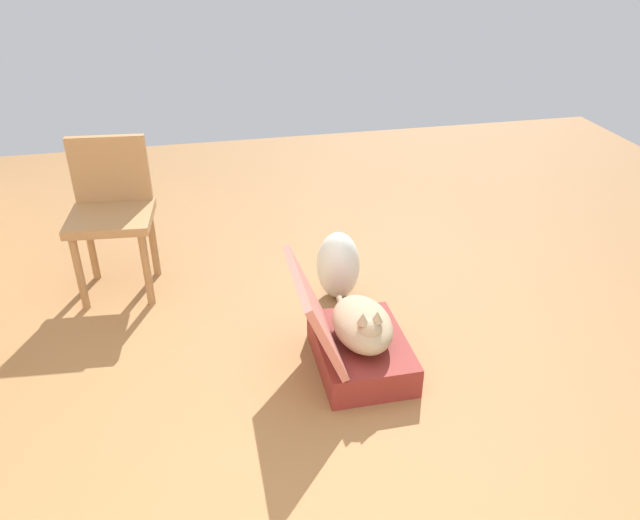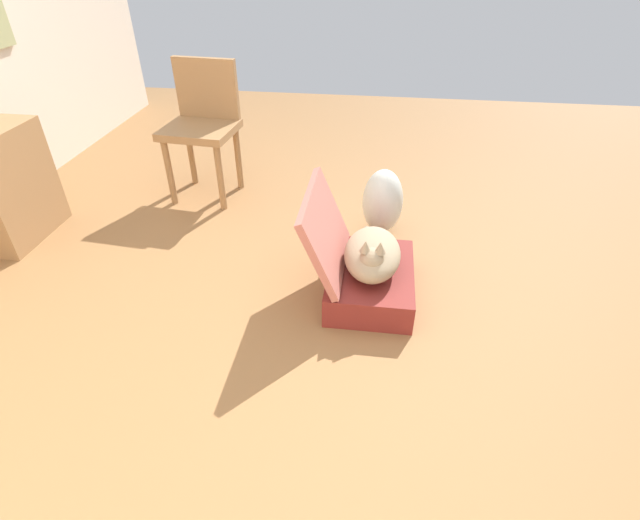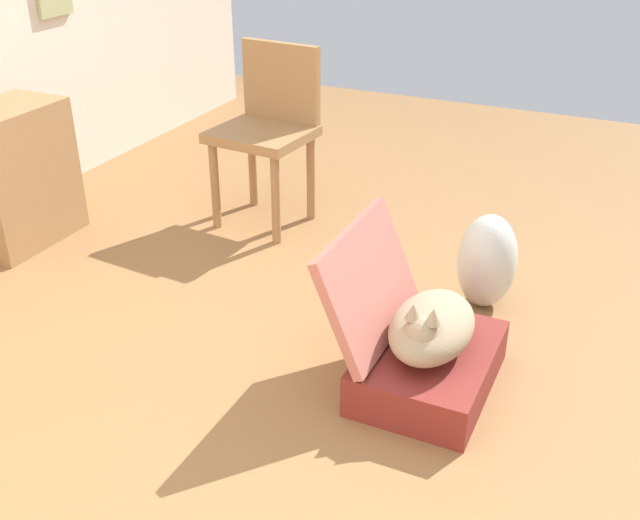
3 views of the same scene
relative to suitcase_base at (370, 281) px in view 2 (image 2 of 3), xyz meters
name	(u,v)px [view 2 (image 2 of 3)]	position (x,y,z in m)	size (l,w,h in m)	color
ground_plane	(297,319)	(-0.25, 0.35, -0.08)	(7.68, 7.68, 0.00)	olive
suitcase_base	(370,281)	(0.00, 0.00, 0.00)	(0.59, 0.43, 0.16)	maroon
suitcase_lid	(326,231)	(0.00, 0.24, 0.29)	(0.59, 0.43, 0.04)	#B26356
cat	(372,254)	(-0.01, 0.00, 0.18)	(0.52, 0.28, 0.24)	#998466
plastic_bag_white	(383,202)	(0.64, -0.04, 0.13)	(0.26, 0.25, 0.41)	silver
side_table	(2,186)	(0.30, 2.20, 0.26)	(0.54, 0.35, 0.68)	olive
chair	(203,122)	(1.04, 1.20, 0.43)	(0.45, 0.49, 0.89)	olive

